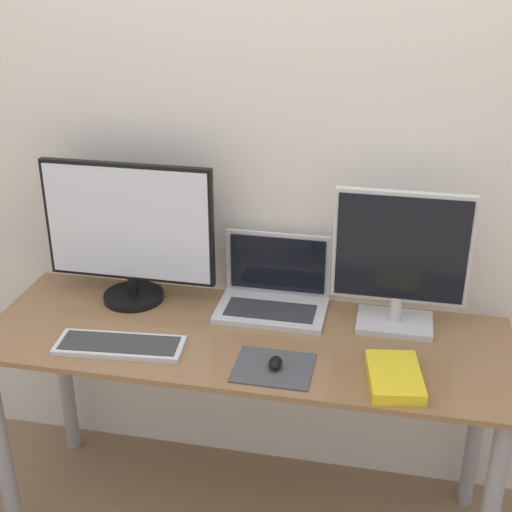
{
  "coord_description": "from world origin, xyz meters",
  "views": [
    {
      "loc": [
        0.42,
        -1.58,
        1.9
      ],
      "look_at": [
        0.02,
        0.38,
        0.98
      ],
      "focal_mm": 50.0,
      "sensor_mm": 36.0,
      "label": 1
    }
  ],
  "objects": [
    {
      "name": "book",
      "position": [
        0.46,
        0.13,
        0.76
      ],
      "size": [
        0.18,
        0.25,
        0.03
      ],
      "color": "yellow",
      "rests_on": "desk"
    },
    {
      "name": "laptop",
      "position": [
        0.05,
        0.49,
        0.8
      ],
      "size": [
        0.36,
        0.23,
        0.24
      ],
      "color": "silver",
      "rests_on": "desk"
    },
    {
      "name": "desk",
      "position": [
        0.0,
        0.29,
        0.61
      ],
      "size": [
        1.64,
        0.57,
        0.74
      ],
      "color": "olive",
      "rests_on": "ground_plane"
    },
    {
      "name": "keyboard",
      "position": [
        -0.36,
        0.14,
        0.75
      ],
      "size": [
        0.4,
        0.17,
        0.02
      ],
      "color": "silver",
      "rests_on": "desk"
    },
    {
      "name": "mouse",
      "position": [
        0.13,
        0.13,
        0.76
      ],
      "size": [
        0.04,
        0.06,
        0.03
      ],
      "color": "black",
      "rests_on": "mousepad"
    },
    {
      "name": "mousepad",
      "position": [
        0.12,
        0.13,
        0.74
      ],
      "size": [
        0.23,
        0.19,
        0.0
      ],
      "color": "#47474C",
      "rests_on": "desk"
    },
    {
      "name": "monitor_left",
      "position": [
        -0.43,
        0.45,
        0.99
      ],
      "size": [
        0.58,
        0.21,
        0.48
      ],
      "color": "black",
      "rests_on": "desk"
    },
    {
      "name": "wall_back",
      "position": [
        0.0,
        0.64,
        1.25
      ],
      "size": [
        7.0,
        0.05,
        2.5
      ],
      "color": "silver",
      "rests_on": "ground_plane"
    },
    {
      "name": "monitor_right",
      "position": [
        0.45,
        0.45,
        0.97
      ],
      "size": [
        0.42,
        0.17,
        0.45
      ],
      "color": "silver",
      "rests_on": "desk"
    }
  ]
}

